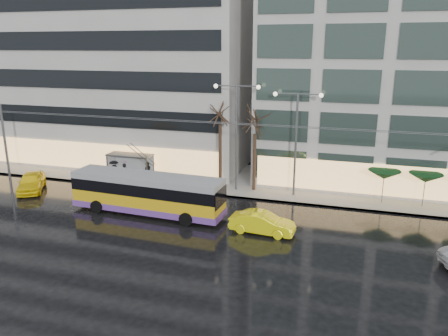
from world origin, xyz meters
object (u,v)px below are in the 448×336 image
at_px(street_lamp_near, 237,123).
at_px(trolleybus, 147,195).
at_px(bus_shelter, 128,161).
at_px(taxi_a, 31,182).

bearing_deg(street_lamp_near, trolleybus, -125.53).
bearing_deg(bus_shelter, street_lamp_near, 0.63).
bearing_deg(taxi_a, bus_shelter, 6.40).
height_order(trolleybus, taxi_a, trolleybus).
distance_m(bus_shelter, taxi_a, 8.41).
height_order(bus_shelter, street_lamp_near, street_lamp_near).
relative_size(bus_shelter, taxi_a, 0.88).
bearing_deg(street_lamp_near, taxi_a, -163.39).
height_order(trolleybus, bus_shelter, trolleybus).
xyz_separation_m(trolleybus, street_lamp_near, (4.98, 6.97, 4.51)).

